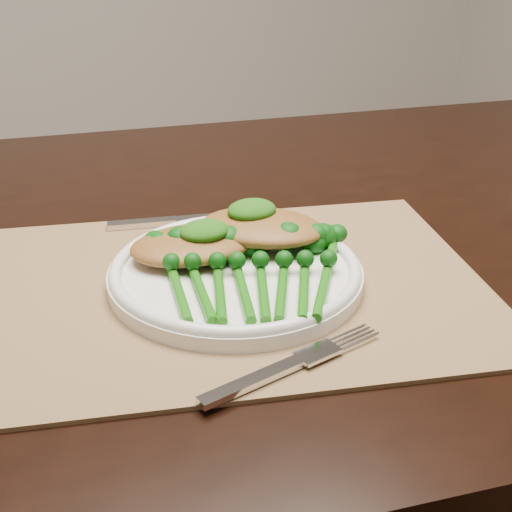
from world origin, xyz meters
name	(u,v)px	position (x,y,z in m)	size (l,w,h in m)	color
dining_table	(261,463)	(0.02, 0.01, 0.38)	(1.72, 1.15, 0.75)	black
placemat	(234,287)	(-0.07, -0.12, 0.75)	(0.50, 0.37, 0.00)	olive
dinner_plate	(235,272)	(-0.07, -0.11, 0.77)	(0.26, 0.26, 0.02)	white
knife	(176,220)	(-0.08, 0.05, 0.76)	(0.20, 0.06, 0.01)	silver
fork	(304,359)	(-0.08, -0.27, 0.76)	(0.18, 0.05, 0.01)	silver
chicken_fillet_left	(192,245)	(-0.10, -0.07, 0.78)	(0.13, 0.09, 0.03)	brown
chicken_fillet_right	(262,227)	(-0.02, -0.07, 0.79)	(0.13, 0.09, 0.03)	brown
pesto_dollop_left	(204,231)	(-0.09, -0.07, 0.80)	(0.05, 0.04, 0.02)	#15480A
pesto_dollop_right	(252,210)	(-0.03, -0.06, 0.80)	(0.05, 0.05, 0.02)	#15480A
broccolini_bundle	(251,280)	(-0.07, -0.15, 0.77)	(0.23, 0.24, 0.04)	#18620C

